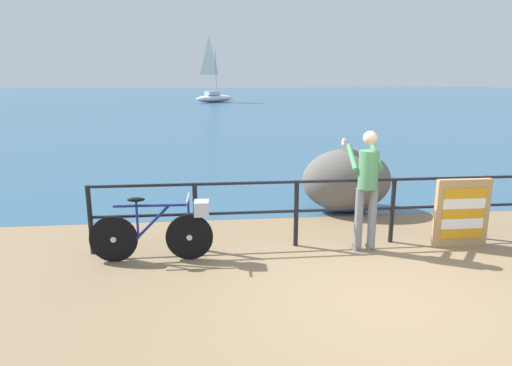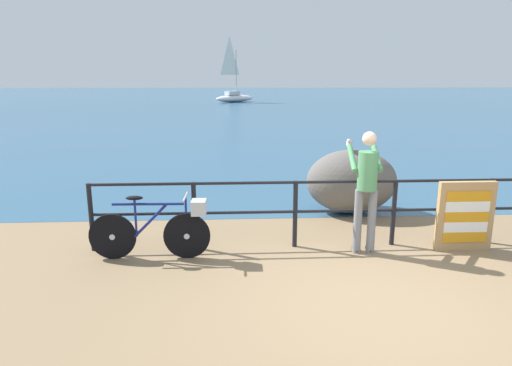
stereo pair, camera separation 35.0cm
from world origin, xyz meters
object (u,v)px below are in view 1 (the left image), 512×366
object	(u,v)px
sailboat	(214,95)
seagull	(344,142)
bicycle	(162,229)
folded_deckchair_stack	(462,213)
breakwater_boulder_main	(346,180)
person_at_railing	(367,185)

from	to	relation	value
sailboat	seagull	bearing A→B (deg)	-124.53
bicycle	seagull	bearing A→B (deg)	33.77
folded_deckchair_stack	sailboat	xyz separation A→B (m)	(-3.17, 38.41, 0.19)
sailboat	breakwater_boulder_main	bearing A→B (deg)	-124.37
bicycle	folded_deckchair_stack	world-z (taller)	folded_deckchair_stack
person_at_railing	seagull	xyz separation A→B (m)	(0.23, 1.92, 0.34)
breakwater_boulder_main	bicycle	bearing A→B (deg)	-147.42
folded_deckchair_stack	sailboat	bearing A→B (deg)	94.71
breakwater_boulder_main	sailboat	xyz separation A→B (m)	(-1.99, 36.43, 0.11)
person_at_railing	sailboat	world-z (taller)	sailboat
person_at_railing	sailboat	size ratio (longest dim) A/B	0.29
folded_deckchair_stack	breakwater_boulder_main	size ratio (longest dim) A/B	0.61
bicycle	folded_deckchair_stack	size ratio (longest dim) A/B	1.63
breakwater_boulder_main	person_at_railing	bearing A→B (deg)	-99.35
folded_deckchair_stack	sailboat	world-z (taller)	sailboat
bicycle	breakwater_boulder_main	size ratio (longest dim) A/B	1.00
bicycle	folded_deckchair_stack	xyz separation A→B (m)	(4.43, 0.10, 0.06)
person_at_railing	breakwater_boulder_main	bearing A→B (deg)	-5.31
seagull	sailboat	world-z (taller)	sailboat
person_at_railing	sailboat	xyz separation A→B (m)	(-1.66, 38.44, -0.28)
folded_deckchair_stack	seagull	bearing A→B (deg)	123.87
seagull	breakwater_boulder_main	bearing A→B (deg)	149.58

